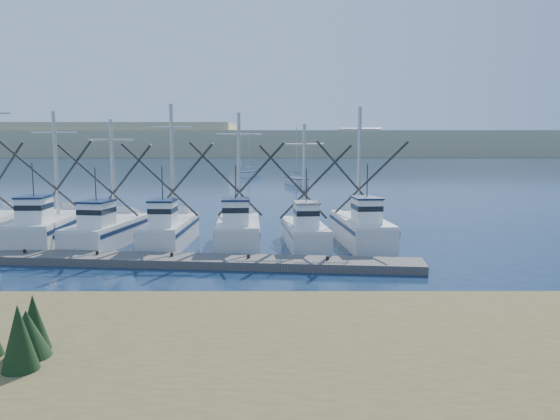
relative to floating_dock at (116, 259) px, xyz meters
The scene contains 6 objects.
ground 11.78m from the floating_dock, 32.64° to the right, with size 500.00×500.00×0.00m, color #0D2139.
floating_dock is the anchor object (origin of this frame).
dune_ridge 203.94m from the floating_dock, 87.21° to the left, with size 360.00×60.00×10.00m, color tan.
trawler_fleet 5.19m from the floating_dock, 102.73° to the left, with size 30.81×9.24×9.70m.
sailboat_near 51.69m from the floating_dock, 77.66° to the left, with size 3.39×5.60×8.10m.
sailboat_far 67.53m from the floating_dock, 87.18° to the left, with size 3.52×5.22×8.10m.
Camera 1 is at (-1.43, -21.50, 6.36)m, focal length 35.00 mm.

